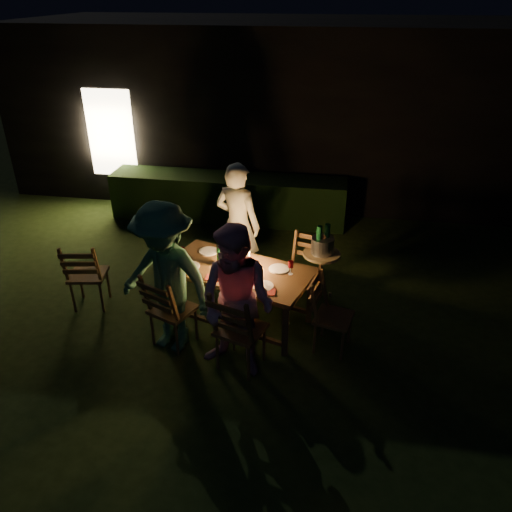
% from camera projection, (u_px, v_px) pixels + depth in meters
% --- Properties ---
extents(garden_envelope, '(40.00, 40.00, 3.20)m').
position_uv_depth(garden_envelope, '(274.00, 104.00, 10.45)').
color(garden_envelope, black).
rests_on(garden_envelope, ground).
extents(dining_table, '(1.97, 1.38, 0.74)m').
position_uv_depth(dining_table, '(238.00, 274.00, 6.09)').
color(dining_table, '#4E2D1A').
rests_on(dining_table, ground).
extents(chair_near_left, '(0.61, 0.63, 1.02)m').
position_uv_depth(chair_near_left, '(173.00, 321.00, 5.84)').
color(chair_near_left, '#4E2D1A').
rests_on(chair_near_left, ground).
extents(chair_near_right, '(0.61, 0.63, 1.07)m').
position_uv_depth(chair_near_right, '(240.00, 343.00, 5.47)').
color(chair_near_right, '#4E2D1A').
rests_on(chair_near_right, ground).
extents(chair_far_left, '(0.48, 0.51, 0.92)m').
position_uv_depth(chair_far_left, '(237.00, 266.00, 7.06)').
color(chair_far_left, '#4E2D1A').
rests_on(chair_far_left, ground).
extents(chair_far_right, '(0.54, 0.56, 0.96)m').
position_uv_depth(chair_far_right, '(302.00, 282.00, 6.65)').
color(chair_far_right, '#4E2D1A').
rests_on(chair_far_right, ground).
extents(chair_end, '(0.54, 0.51, 0.94)m').
position_uv_depth(chair_end, '(331.00, 327.00, 5.77)').
color(chair_end, '#4E2D1A').
rests_on(chair_end, ground).
extents(chair_spare, '(0.53, 0.56, 1.01)m').
position_uv_depth(chair_spare, '(90.00, 286.00, 6.54)').
color(chair_spare, '#4E2D1A').
rests_on(chair_spare, ground).
extents(person_house_side, '(0.75, 0.60, 1.78)m').
position_uv_depth(person_house_side, '(238.00, 225.00, 6.80)').
color(person_house_side, beige).
rests_on(person_house_side, ground).
extents(person_opp_right, '(1.01, 0.88, 1.74)m').
position_uv_depth(person_opp_right, '(237.00, 303.00, 5.17)').
color(person_opp_right, '#C7899E').
rests_on(person_opp_right, ground).
extents(person_opp_left, '(1.33, 1.00, 1.82)m').
position_uv_depth(person_opp_left, '(166.00, 279.00, 5.51)').
color(person_opp_left, '#376E4C').
rests_on(person_opp_left, ground).
extents(lantern, '(0.16, 0.16, 0.35)m').
position_uv_depth(lantern, '(243.00, 257.00, 6.00)').
color(lantern, white).
rests_on(lantern, dining_table).
extents(plate_far_left, '(0.25, 0.25, 0.01)m').
position_uv_depth(plate_far_left, '(209.00, 251.00, 6.44)').
color(plate_far_left, white).
rests_on(plate_far_left, dining_table).
extents(plate_near_left, '(0.25, 0.25, 0.01)m').
position_uv_depth(plate_near_left, '(190.00, 266.00, 6.10)').
color(plate_near_left, white).
rests_on(plate_near_left, dining_table).
extents(plate_far_right, '(0.25, 0.25, 0.01)m').
position_uv_depth(plate_far_right, '(279.00, 269.00, 6.04)').
color(plate_far_right, white).
rests_on(plate_far_right, dining_table).
extents(plate_near_right, '(0.25, 0.25, 0.01)m').
position_uv_depth(plate_near_right, '(263.00, 286.00, 5.70)').
color(plate_near_right, white).
rests_on(plate_near_right, dining_table).
extents(wineglass_a, '(0.06, 0.06, 0.18)m').
position_uv_depth(wineglass_a, '(228.00, 248.00, 6.35)').
color(wineglass_a, '#59070F').
rests_on(wineglass_a, dining_table).
extents(wineglass_b, '(0.06, 0.06, 0.18)m').
position_uv_depth(wineglass_b, '(182.00, 254.00, 6.21)').
color(wineglass_b, '#59070F').
rests_on(wineglass_b, dining_table).
extents(wineglass_c, '(0.06, 0.06, 0.18)m').
position_uv_depth(wineglass_c, '(249.00, 279.00, 5.67)').
color(wineglass_c, '#59070F').
rests_on(wineglass_c, dining_table).
extents(wineglass_d, '(0.06, 0.06, 0.18)m').
position_uv_depth(wineglass_d, '(291.00, 268.00, 5.90)').
color(wineglass_d, '#59070F').
rests_on(wineglass_d, dining_table).
extents(wineglass_e, '(0.06, 0.06, 0.18)m').
position_uv_depth(wineglass_e, '(218.00, 272.00, 5.82)').
color(wineglass_e, silver).
rests_on(wineglass_e, dining_table).
extents(bottle_table, '(0.07, 0.07, 0.28)m').
position_uv_depth(bottle_table, '(220.00, 254.00, 6.09)').
color(bottle_table, '#0F471E').
rests_on(bottle_table, dining_table).
extents(napkin_left, '(0.18, 0.14, 0.01)m').
position_uv_depth(napkin_left, '(213.00, 278.00, 5.86)').
color(napkin_left, red).
rests_on(napkin_left, dining_table).
extents(napkin_right, '(0.18, 0.14, 0.01)m').
position_uv_depth(napkin_right, '(267.00, 292.00, 5.59)').
color(napkin_right, red).
rests_on(napkin_right, dining_table).
extents(phone, '(0.14, 0.07, 0.01)m').
position_uv_depth(phone, '(181.00, 268.00, 6.07)').
color(phone, black).
rests_on(phone, dining_table).
extents(side_table, '(0.50, 0.50, 0.67)m').
position_uv_depth(side_table, '(322.00, 258.00, 6.61)').
color(side_table, olive).
rests_on(side_table, ground).
extents(ice_bucket, '(0.30, 0.30, 0.22)m').
position_uv_depth(ice_bucket, '(322.00, 245.00, 6.52)').
color(ice_bucket, '#A5A8AD').
rests_on(ice_bucket, side_table).
extents(bottle_bucket_a, '(0.07, 0.07, 0.32)m').
position_uv_depth(bottle_bucket_a, '(319.00, 243.00, 6.47)').
color(bottle_bucket_a, '#0F471E').
rests_on(bottle_bucket_a, side_table).
extents(bottle_bucket_b, '(0.07, 0.07, 0.32)m').
position_uv_depth(bottle_bucket_b, '(327.00, 241.00, 6.52)').
color(bottle_bucket_b, '#0F471E').
rests_on(bottle_bucket_b, side_table).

